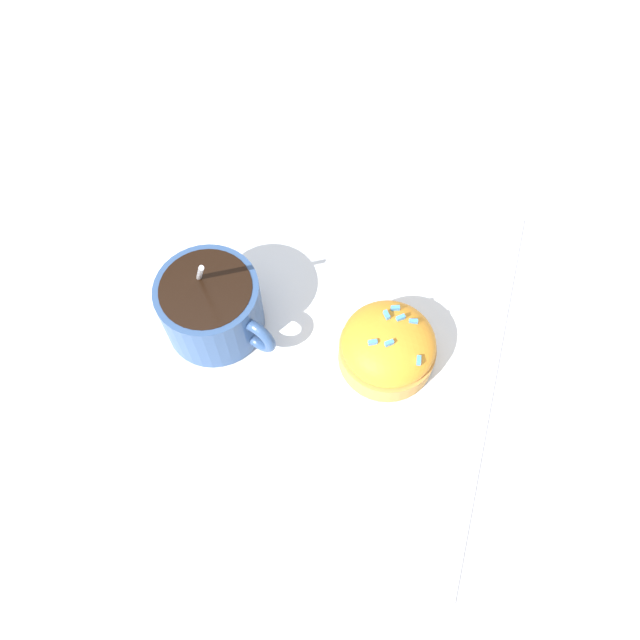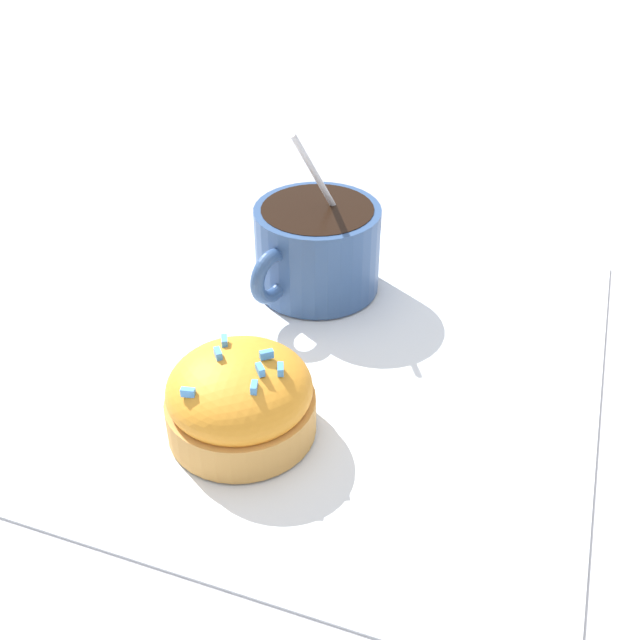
{
  "view_description": "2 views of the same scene",
  "coord_description": "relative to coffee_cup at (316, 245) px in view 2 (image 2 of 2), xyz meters",
  "views": [
    {
      "loc": [
        0.06,
        -0.24,
        0.49
      ],
      "look_at": [
        0.02,
        -0.0,
        0.03
      ],
      "focal_mm": 35.0,
      "sensor_mm": 36.0,
      "label": 1
    },
    {
      "loc": [
        0.35,
        0.1,
        0.29
      ],
      "look_at": [
        0.01,
        0.01,
        0.03
      ],
      "focal_mm": 42.0,
      "sensor_mm": 36.0,
      "label": 2
    }
  ],
  "objects": [
    {
      "name": "paper_napkin",
      "position": [
        0.07,
        0.01,
        -0.03
      ],
      "size": [
        0.37,
        0.39,
        0.0
      ],
      "color": "white",
      "rests_on": "ground_plane"
    },
    {
      "name": "ground_plane",
      "position": [
        0.07,
        0.01,
        -0.04
      ],
      "size": [
        3.0,
        3.0,
        0.0
      ],
      "primitive_type": "plane",
      "color": "#B2B2B7"
    },
    {
      "name": "coffee_cup",
      "position": [
        0.0,
        0.0,
        0.0
      ],
      "size": [
        0.1,
        0.08,
        0.11
      ],
      "color": "#335184",
      "rests_on": "paper_napkin"
    },
    {
      "name": "frosted_pastry",
      "position": [
        0.15,
        -0.01,
        -0.01
      ],
      "size": [
        0.08,
        0.08,
        0.05
      ],
      "color": "#D19347",
      "rests_on": "paper_napkin"
    }
  ]
}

